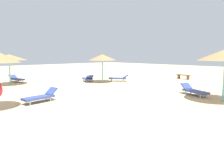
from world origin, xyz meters
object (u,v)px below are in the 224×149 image
Objects in this scene: bench_0 at (183,76)px; lounger_3 at (41,96)px; parasol_1 at (102,57)px; lounger_1 at (119,78)px; lounger_2 at (16,79)px; lounger_4 at (194,90)px; parasol_2 at (9,57)px; lounger_6 at (88,79)px.

lounger_3 is at bearing -92.27° from bench_0.
lounger_1 is at bearing 72.80° from parasol_1.
bench_0 is (9.95, 13.67, 0.03)m from lounger_2.
lounger_4 is 8.68m from bench_0.
parasol_1 reaches higher than parasol_2.
bench_0 is at bearing 53.94° from lounger_2.
lounger_6 is 10.18m from bench_0.
lounger_6 reaches higher than lounger_1.
lounger_3 is (3.55, -7.54, -2.04)m from parasol_1.
lounger_4 is (12.88, 7.18, -2.07)m from parasol_2.
lounger_3 is 1.27× the size of bench_0.
lounger_2 is 9.49m from lounger_3.
bench_0 is at bearing 59.36° from lounger_1.
lounger_4 is (5.04, 7.89, -0.00)m from lounger_3.
lounger_4 is at bearing 2.37° from parasol_1.
parasol_1 is 8.58m from lounger_3.
parasol_1 is at bearing -177.63° from lounger_4.
parasol_2 is 17.04m from bench_0.
lounger_1 is at bearing 60.47° from parasol_2.
lounger_6 is at bearing 48.12° from lounger_2.
parasol_2 is at bearing -150.85° from lounger_4.
parasol_2 is at bearing -119.53° from lounger_1.
lounger_1 is 0.93× the size of lounger_4.
lounger_6 is at bearing 125.53° from lounger_3.
parasol_1 reaches higher than lounger_3.
lounger_4 is at bearing -9.38° from lounger_1.
bench_0 is (-4.43, 7.46, 0.03)m from lounger_4.
lounger_4 is 1.00× the size of lounger_6.
lounger_6 is 1.30× the size of bench_0.
lounger_1 reaches higher than bench_0.
lounger_6 is at bearing -122.18° from bench_0.
lounger_2 is 6.79m from lounger_6.
lounger_4 is 1.30× the size of bench_0.
parasol_1 is 1.72× the size of bench_0.
lounger_6 is at bearing 63.30° from parasol_2.
bench_0 is at bearing 60.00° from parasol_2.
lounger_2 is 16.91m from bench_0.
parasol_2 is 1.48× the size of lounger_2.
parasol_1 is 1.36× the size of lounger_3.
lounger_3 is at bearing -5.16° from parasol_2.
parasol_2 is at bearing -122.21° from parasol_1.
lounger_1 is (0.52, 1.69, -2.05)m from parasol_1.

